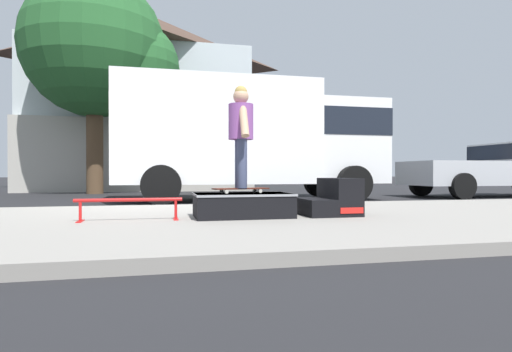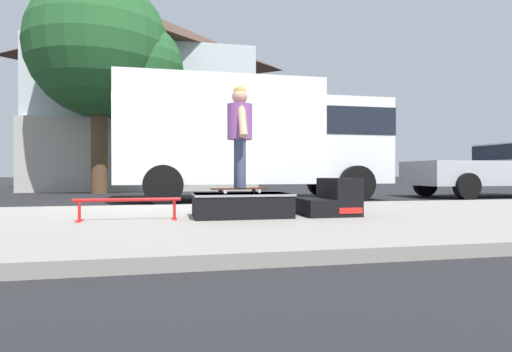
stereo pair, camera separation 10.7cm
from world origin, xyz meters
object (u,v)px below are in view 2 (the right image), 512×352
object	(u,v)px
skate_box	(241,204)
box_truck	(255,136)
skater_kid	(240,128)
pickup_truck_silver	(507,167)
kicker_ramp	(331,200)
grind_rail	(128,204)
skateboard	(240,189)
street_tree_main	(108,53)

from	to	relation	value
skate_box	box_truck	xyz separation A→B (m)	(1.29, 5.17, 1.41)
skate_box	skater_kid	bearing A→B (deg)	103.09
pickup_truck_silver	skater_kid	bearing A→B (deg)	-150.81
kicker_ramp	skater_kid	distance (m)	1.65
skater_kid	pickup_truck_silver	distance (m)	10.37
grind_rail	skater_kid	xyz separation A→B (m)	(1.46, 0.16, 1.01)
skate_box	skateboard	xyz separation A→B (m)	(-0.01, 0.06, 0.20)
kicker_ramp	skateboard	bearing A→B (deg)	177.41
grind_rail	street_tree_main	bearing A→B (deg)	98.92
skate_box	kicker_ramp	size ratio (longest dim) A/B	1.62
box_truck	skater_kid	bearing A→B (deg)	-104.33
box_truck	street_tree_main	size ratio (longest dim) A/B	0.92
kicker_ramp	pickup_truck_silver	world-z (taller)	pickup_truck_silver
skateboard	street_tree_main	size ratio (longest dim) A/B	0.11
skater_kid	street_tree_main	distance (m)	10.74
pickup_truck_silver	street_tree_main	world-z (taller)	street_tree_main
kicker_ramp	pickup_truck_silver	xyz separation A→B (m)	(7.74, 5.12, 0.56)
skate_box	box_truck	size ratio (longest dim) A/B	0.19
grind_rail	box_truck	distance (m)	6.11
box_truck	skate_box	bearing A→B (deg)	-104.03
box_truck	pickup_truck_silver	distance (m)	7.78
street_tree_main	grind_rail	bearing A→B (deg)	-81.08
skateboard	street_tree_main	bearing A→B (deg)	107.23
skateboard	skater_kid	world-z (taller)	skater_kid
pickup_truck_silver	skate_box	bearing A→B (deg)	-150.49
grind_rail	skate_box	bearing A→B (deg)	3.77
skate_box	street_tree_main	distance (m)	11.19
skateboard	skater_kid	distance (m)	0.83
skater_kid	pickup_truck_silver	bearing A→B (deg)	29.19
kicker_ramp	box_truck	world-z (taller)	box_truck
street_tree_main	kicker_ramp	bearing A→B (deg)	-66.12
skater_kid	pickup_truck_silver	xyz separation A→B (m)	(9.05, 5.06, -0.44)
kicker_ramp	skateboard	size ratio (longest dim) A/B	1.01
street_tree_main	box_truck	bearing A→B (deg)	-46.62
grind_rail	pickup_truck_silver	size ratio (longest dim) A/B	0.23
skate_box	street_tree_main	bearing A→B (deg)	107.21
skateboard	pickup_truck_silver	xyz separation A→B (m)	(9.05, 5.06, 0.40)
skateboard	skater_kid	bearing A→B (deg)	0.00
kicker_ramp	skateboard	world-z (taller)	kicker_ramp
skateboard	street_tree_main	distance (m)	11.05
skate_box	box_truck	world-z (taller)	box_truck
skate_box	grind_rail	xyz separation A→B (m)	(-1.47, -0.10, 0.03)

